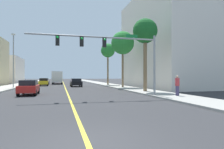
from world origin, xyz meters
TOP-DOWN VIEW (x-y plane):
  - ground at (0.00, 42.00)m, footprint 192.00×192.00m
  - sidewalk_left at (-9.16, 42.00)m, footprint 3.60×168.00m
  - sidewalk_right at (9.16, 42.00)m, footprint 3.60×168.00m
  - lane_marking_center at (0.00, 42.00)m, footprint 0.16×144.00m
  - building_right_near at (18.84, 25.34)m, footprint 13.55×19.99m
  - traffic_signal_mast at (3.67, 11.24)m, footprint 11.39×0.36m
  - street_lamp at (-7.86, 27.98)m, footprint 0.56×0.28m
  - palm_near at (8.89, 15.87)m, footprint 2.90×2.90m
  - palm_mid at (8.97, 24.78)m, footprint 3.71×3.71m
  - palm_far at (8.63, 33.70)m, footprint 2.87×2.87m
  - car_gray at (-4.20, 41.46)m, footprint 1.82×4.12m
  - car_yellow at (-3.97, 35.56)m, footprint 1.86×3.85m
  - car_red at (-3.84, 15.84)m, footprint 1.75×3.87m
  - car_black at (1.98, 30.87)m, footprint 1.99×4.28m
  - delivery_truck at (-1.46, 45.01)m, footprint 2.51×8.88m
  - pedestrian at (9.45, 10.12)m, footprint 0.38×0.38m

SIDE VIEW (x-z plane):
  - ground at x=0.00m, z-range 0.00..0.00m
  - lane_marking_center at x=0.00m, z-range 0.00..0.01m
  - sidewalk_left at x=-9.16m, z-range 0.00..0.15m
  - sidewalk_right at x=9.16m, z-range 0.00..0.15m
  - car_gray at x=-4.20m, z-range 0.02..1.49m
  - car_yellow at x=-3.97m, z-range 0.02..1.52m
  - car_black at x=1.98m, z-range 0.03..1.51m
  - car_red at x=-3.84m, z-range 0.03..1.54m
  - pedestrian at x=9.45m, z-range 0.15..1.97m
  - delivery_truck at x=-1.46m, z-range 0.11..3.13m
  - traffic_signal_mast at x=3.67m, z-range 1.61..7.15m
  - street_lamp at x=-7.86m, z-range 0.58..8.95m
  - palm_near at x=8.89m, z-range 2.79..11.32m
  - palm_far at x=8.63m, z-range 2.83..11.30m
  - palm_mid at x=8.97m, z-range 2.74..11.73m
  - building_right_near at x=18.84m, z-range 0.00..16.07m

